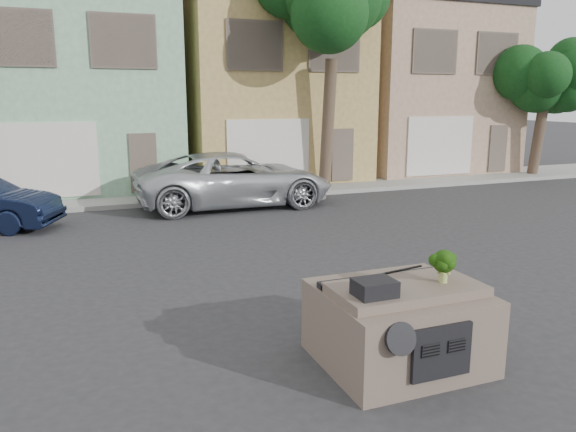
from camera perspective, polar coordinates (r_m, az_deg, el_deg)
ground_plane at (r=10.30m, az=2.00°, el=-7.56°), size 120.00×120.00×0.00m
sidewalk at (r=20.07m, az=-9.94°, el=2.18°), size 40.00×3.00×0.15m
townhouse_mint at (r=23.41m, az=-20.93°, el=12.07°), size 7.20×8.20×7.55m
townhouse_tan at (r=24.69m, az=-2.84°, el=12.79°), size 7.20×8.20×7.55m
townhouse_beige at (r=27.99m, az=12.24°, el=12.46°), size 7.20×8.20×7.55m
silver_pickup at (r=18.11m, az=-5.38°, el=1.01°), size 6.27×2.94×1.74m
tree_near at (r=20.71m, az=4.14°, el=14.23°), size 4.40×4.00×8.50m
tree_far at (r=26.56m, az=24.30°, el=10.04°), size 3.20×3.00×6.00m
car_dashboard at (r=7.62m, az=11.13°, el=-10.52°), size 2.00×1.80×1.12m
instrument_hump at (r=6.83m, az=8.79°, el=-7.23°), size 0.48×0.38×0.20m
wiper_arm at (r=7.87m, az=11.55°, el=-5.38°), size 0.69×0.15×0.02m
broccoli at (r=7.45m, az=15.55°, el=-4.90°), size 0.43×0.43×0.44m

